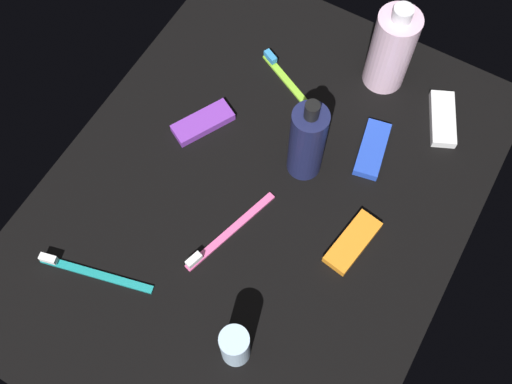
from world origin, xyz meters
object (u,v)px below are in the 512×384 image
(toothbrush_pink, at_px, (225,235))
(snack_bar_purple, at_px, (203,123))
(bodywash_bottle, at_px, (391,49))
(snack_bar_blue, at_px, (372,149))
(toothbrush_teal, at_px, (89,272))
(deodorant_stick, at_px, (235,346))
(toothbrush_lime, at_px, (291,84))
(snack_bar_white, at_px, (443,119))
(lotion_bottle, at_px, (307,142))
(snack_bar_orange, at_px, (353,242))

(toothbrush_pink, distance_m, snack_bar_purple, 0.21)
(bodywash_bottle, distance_m, snack_bar_blue, 0.17)
(toothbrush_teal, xyz_separation_m, snack_bar_blue, (0.40, -0.28, 0.00))
(deodorant_stick, bearing_deg, bodywash_bottle, 2.09)
(deodorant_stick, distance_m, toothbrush_lime, 0.47)
(snack_bar_purple, distance_m, snack_bar_white, 0.41)
(lotion_bottle, height_order, snack_bar_white, lotion_bottle)
(lotion_bottle, xyz_separation_m, bodywash_bottle, (0.22, -0.04, 0.00))
(deodorant_stick, xyz_separation_m, toothbrush_pink, (0.14, 0.11, -0.04))
(bodywash_bottle, relative_size, snack_bar_orange, 1.69)
(deodorant_stick, distance_m, toothbrush_teal, 0.26)
(snack_bar_purple, bearing_deg, toothbrush_lime, -4.63)
(toothbrush_pink, xyz_separation_m, snack_bar_blue, (0.25, -0.13, 0.00))
(snack_bar_purple, bearing_deg, snack_bar_orange, -73.92)
(snack_bar_orange, xyz_separation_m, snack_bar_blue, (0.16, 0.04, 0.00))
(lotion_bottle, xyz_separation_m, deodorant_stick, (-0.31, -0.06, -0.03))
(toothbrush_lime, xyz_separation_m, toothbrush_teal, (-0.45, 0.10, 0.00))
(bodywash_bottle, bearing_deg, snack_bar_orange, -163.47)
(snack_bar_blue, bearing_deg, toothbrush_lime, 63.82)
(bodywash_bottle, relative_size, snack_bar_white, 1.69)
(snack_bar_orange, bearing_deg, toothbrush_lime, 55.70)
(toothbrush_pink, distance_m, snack_bar_white, 0.42)
(deodorant_stick, bearing_deg, toothbrush_pink, 35.97)
(bodywash_bottle, height_order, deodorant_stick, bodywash_bottle)
(toothbrush_lime, xyz_separation_m, snack_bar_white, (0.07, -0.26, 0.00))
(bodywash_bottle, xyz_separation_m, toothbrush_pink, (-0.39, 0.09, -0.07))
(lotion_bottle, xyz_separation_m, snack_bar_blue, (0.08, -0.09, -0.07))
(snack_bar_purple, bearing_deg, lotion_bottle, -56.71)
(lotion_bottle, height_order, snack_bar_orange, lotion_bottle)
(lotion_bottle, distance_m, snack_bar_white, 0.26)
(lotion_bottle, height_order, bodywash_bottle, lotion_bottle)
(snack_bar_orange, relative_size, snack_bar_blue, 1.00)
(toothbrush_pink, bearing_deg, deodorant_stick, -144.03)
(lotion_bottle, relative_size, snack_bar_purple, 1.73)
(snack_bar_purple, relative_size, snack_bar_white, 1.00)
(toothbrush_teal, distance_m, snack_bar_purple, 0.31)
(toothbrush_pink, height_order, snack_bar_orange, toothbrush_pink)
(lotion_bottle, relative_size, snack_bar_white, 1.73)
(toothbrush_teal, xyz_separation_m, snack_bar_purple, (0.31, -0.01, 0.00))
(bodywash_bottle, distance_m, snack_bar_white, 0.15)
(deodorant_stick, bearing_deg, snack_bar_purple, 39.08)
(toothbrush_pink, bearing_deg, lotion_bottle, -15.40)
(toothbrush_teal, xyz_separation_m, snack_bar_white, (0.52, -0.36, 0.00))
(bodywash_bottle, relative_size, deodorant_stick, 1.91)
(bodywash_bottle, xyz_separation_m, toothbrush_teal, (-0.55, 0.23, -0.07))
(lotion_bottle, xyz_separation_m, snack_bar_purple, (-0.02, 0.18, -0.07))
(lotion_bottle, distance_m, snack_bar_blue, 0.14)
(lotion_bottle, bearing_deg, toothbrush_pink, 164.60)
(snack_bar_purple, height_order, snack_bar_white, same)
(snack_bar_blue, bearing_deg, toothbrush_pink, 140.55)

